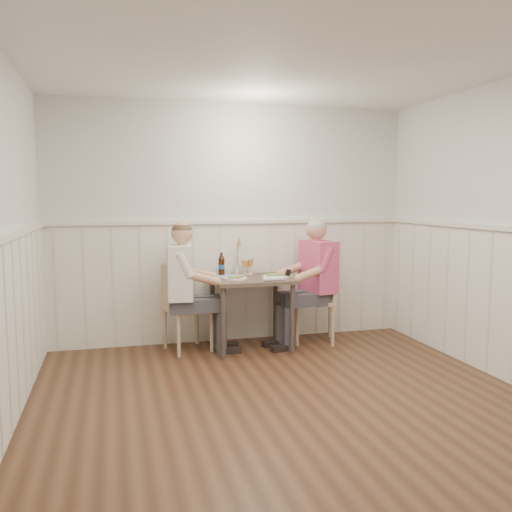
# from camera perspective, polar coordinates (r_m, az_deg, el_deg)

# --- Properties ---
(ground_plane) EXTENTS (4.50, 4.50, 0.00)m
(ground_plane) POSITION_cam_1_polar(r_m,az_deg,el_deg) (4.14, 4.55, -16.40)
(ground_plane) COLOR #442818
(room_shell) EXTENTS (4.04, 4.54, 2.60)m
(room_shell) POSITION_cam_1_polar(r_m,az_deg,el_deg) (3.82, 4.75, 5.12)
(room_shell) COLOR silver
(room_shell) RESTS_ON ground
(wainscot) EXTENTS (4.00, 4.49, 1.34)m
(wainscot) POSITION_cam_1_polar(r_m,az_deg,el_deg) (4.56, 1.75, -5.18)
(wainscot) COLOR white
(wainscot) RESTS_ON ground
(dining_table) EXTENTS (0.82, 0.70, 0.75)m
(dining_table) POSITION_cam_1_polar(r_m,az_deg,el_deg) (5.69, -0.52, -3.38)
(dining_table) COLOR #483E36
(dining_table) RESTS_ON ground
(chair_right) EXTENTS (0.56, 0.56, 0.94)m
(chair_right) POSITION_cam_1_polar(r_m,az_deg,el_deg) (6.00, 6.72, -4.20)
(chair_right) COLOR tan
(chair_right) RESTS_ON ground
(chair_left) EXTENTS (0.53, 0.53, 0.90)m
(chair_left) POSITION_cam_1_polar(r_m,az_deg,el_deg) (5.65, -7.71, -5.08)
(chair_left) COLOR tan
(chair_left) RESTS_ON ground
(man_in_pink) EXTENTS (0.70, 0.50, 1.38)m
(man_in_pink) POSITION_cam_1_polar(r_m,az_deg,el_deg) (5.89, 6.19, -3.70)
(man_in_pink) COLOR #3F3F47
(man_in_pink) RESTS_ON ground
(diner_cream) EXTENTS (0.65, 0.45, 1.37)m
(diner_cream) POSITION_cam_1_polar(r_m,az_deg,el_deg) (5.55, -7.58, -4.40)
(diner_cream) COLOR #3F3F47
(diner_cream) RESTS_ON ground
(plate_man) EXTENTS (0.29, 0.29, 0.07)m
(plate_man) POSITION_cam_1_polar(r_m,az_deg,el_deg) (5.68, 2.05, -2.06)
(plate_man) COLOR white
(plate_man) RESTS_ON dining_table
(plate_diner) EXTENTS (0.24, 0.24, 0.06)m
(plate_diner) POSITION_cam_1_polar(r_m,az_deg,el_deg) (5.56, -2.25, -2.28)
(plate_diner) COLOR white
(plate_diner) RESTS_ON dining_table
(beer_glass_a) EXTENTS (0.08, 0.08, 0.20)m
(beer_glass_a) POSITION_cam_1_polar(r_m,az_deg,el_deg) (5.91, -0.62, -0.65)
(beer_glass_a) COLOR silver
(beer_glass_a) RESTS_ON dining_table
(beer_glass_b) EXTENTS (0.08, 0.08, 0.19)m
(beer_glass_b) POSITION_cam_1_polar(r_m,az_deg,el_deg) (5.87, -1.15, -0.75)
(beer_glass_b) COLOR silver
(beer_glass_b) RESTS_ON dining_table
(beer_bottle) EXTENTS (0.07, 0.07, 0.25)m
(beer_bottle) POSITION_cam_1_polar(r_m,az_deg,el_deg) (5.84, -3.65, -0.98)
(beer_bottle) COLOR black
(beer_bottle) RESTS_ON dining_table
(rolled_napkin) EXTENTS (0.22, 0.06, 0.05)m
(rolled_napkin) POSITION_cam_1_polar(r_m,az_deg,el_deg) (5.45, 1.82, -2.40)
(rolled_napkin) COLOR white
(rolled_napkin) RESTS_ON dining_table
(grass_vase) EXTENTS (0.05, 0.05, 0.43)m
(grass_vase) POSITION_cam_1_polar(r_m,az_deg,el_deg) (5.91, -2.07, -0.07)
(grass_vase) COLOR silver
(grass_vase) RESTS_ON dining_table
(gingham_mat) EXTENTS (0.41, 0.38, 0.01)m
(gingham_mat) POSITION_cam_1_polar(r_m,az_deg,el_deg) (5.79, -3.27, -2.11)
(gingham_mat) COLOR #485FA7
(gingham_mat) RESTS_ON dining_table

